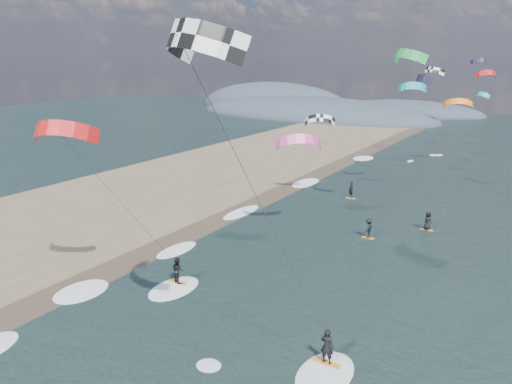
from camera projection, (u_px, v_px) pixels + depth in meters
The scene contains 8 objects.
sand_strip at pixel (20, 237), 43.29m from camera, with size 26.00×240.00×0.00m, color brown.
wet_sand_strip at pixel (117, 267), 37.13m from camera, with size 3.00×240.00×0.00m, color #382D23.
coastal_hills at pixel (308, 112), 133.77m from camera, with size 80.00×41.00×15.00m.
kitesurfer_near_a at pixel (210, 108), 19.62m from camera, with size 8.14×9.32×17.03m.
kitesurfer_near_b at pixel (95, 179), 30.17m from camera, with size 7.26×8.85×12.44m.
far_kitesurfers at pixel (382, 217), 45.79m from camera, with size 10.77×11.68×1.82m.
bg_kite_field at pixel (430, 85), 62.98m from camera, with size 13.70×74.47×8.24m.
shoreline_surf at pixel (172, 250), 40.39m from camera, with size 2.40×79.40×0.11m.
Camera 1 is at (15.02, -13.48, 15.40)m, focal length 35.00 mm.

